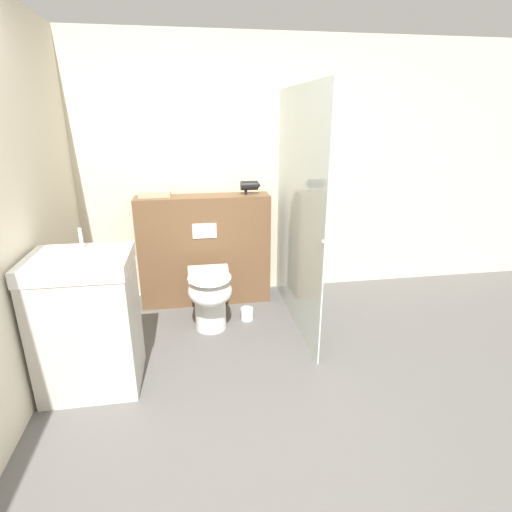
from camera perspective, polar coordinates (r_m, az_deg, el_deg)
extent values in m
plane|color=#565451|center=(2.45, -0.11, -27.30)|extent=(12.00, 12.00, 0.00)
cube|color=beige|center=(4.02, -5.53, 11.77)|extent=(8.00, 0.06, 2.50)
cube|color=brown|center=(3.93, -7.31, 0.81)|extent=(1.26, 0.27, 1.07)
cube|color=white|center=(3.72, -7.37, 3.57)|extent=(0.22, 0.01, 0.14)
cube|color=silver|center=(3.41, 5.92, 6.21)|extent=(0.01, 1.48, 2.01)
sphere|color=#B2B2B7|center=(2.77, 9.67, 2.01)|extent=(0.04, 0.04, 0.04)
cylinder|color=white|center=(3.54, -6.53, -7.45)|extent=(0.27, 0.27, 0.37)
ellipsoid|color=white|center=(3.38, -6.59, -4.90)|extent=(0.37, 0.46, 0.22)
ellipsoid|color=white|center=(3.33, -6.67, -3.01)|extent=(0.36, 0.45, 0.02)
cube|color=white|center=(3.61, -6.84, -2.55)|extent=(0.36, 0.12, 0.13)
cube|color=beige|center=(2.95, -22.78, -9.62)|extent=(0.62, 0.51, 0.85)
cube|color=white|center=(2.76, -24.06, -0.91)|extent=(0.64, 0.52, 0.10)
cylinder|color=silver|center=(2.86, -23.73, 2.32)|extent=(0.02, 0.02, 0.14)
cylinder|color=black|center=(3.81, -0.99, 10.04)|extent=(0.16, 0.09, 0.09)
cone|color=black|center=(3.83, 0.44, 10.08)|extent=(0.03, 0.07, 0.07)
cylinder|color=black|center=(3.82, -1.47, 9.34)|extent=(0.03, 0.03, 0.08)
cube|color=tan|center=(3.82, -14.27, 8.61)|extent=(0.29, 0.13, 0.06)
cylinder|color=white|center=(3.71, -1.31, -8.27)|extent=(0.11, 0.11, 0.11)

